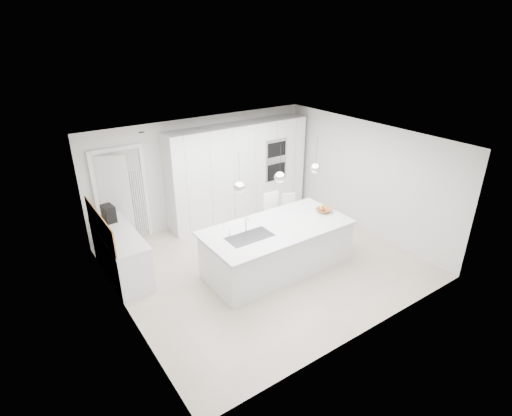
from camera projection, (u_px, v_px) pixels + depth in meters
floor at (264, 263)px, 8.03m from camera, size 5.50×5.50×0.00m
wall_back at (203, 170)px, 9.38m from camera, size 5.50×0.00×5.50m
wall_left at (119, 248)px, 6.09m from camera, size 0.00×5.00×5.00m
ceiling at (266, 141)px, 6.99m from camera, size 5.50×5.50×0.00m
tall_cabinets at (239, 171)px, 9.61m from camera, size 3.60×0.60×2.30m
oven_stack at (276, 160)px, 9.76m from camera, size 0.62×0.04×1.05m
doorway_frame at (122, 198)px, 8.44m from camera, size 1.11×0.08×2.13m
hallway_door at (111, 202)px, 8.29m from camera, size 0.76×0.38×2.00m
radiator at (138, 202)px, 8.67m from camera, size 0.32×0.04×1.40m
left_base_cabinets at (121, 255)px, 7.48m from camera, size 0.60×1.80×0.86m
left_worktop at (118, 234)px, 7.29m from camera, size 0.62×1.82×0.04m
oak_backsplash at (99, 225)px, 7.03m from camera, size 0.02×1.80×0.50m
island_base at (278, 249)px, 7.67m from camera, size 2.80×1.20×0.86m
island_worktop at (277, 227)px, 7.52m from camera, size 2.84×1.40×0.04m
island_sink at (250, 241)px, 7.18m from camera, size 0.84×0.44×0.18m
island_tap at (246, 225)px, 7.26m from camera, size 0.02×0.02×0.30m
pendant_left at (239, 187)px, 6.62m from camera, size 0.20×0.20×0.20m
pendant_mid at (280, 177)px, 7.06m from camera, size 0.20×0.20×0.20m
pendant_right at (316, 168)px, 7.50m from camera, size 0.20×0.20×0.20m
fruit_bowl at (324, 210)px, 8.08m from camera, size 0.32×0.32×0.08m
espresso_machine at (109, 214)px, 7.65m from camera, size 0.22×0.32×0.33m
bar_stool_left at (275, 220)px, 8.47m from camera, size 0.39×0.53×1.16m
bar_stool_right at (291, 216)px, 8.89m from camera, size 0.45×0.53×0.97m
apple_a at (322, 208)px, 8.10m from camera, size 0.08×0.08×0.08m
apple_b at (323, 209)px, 8.06m from camera, size 0.07×0.07×0.07m
banana_bunch at (323, 207)px, 8.05m from camera, size 0.24×0.17×0.21m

